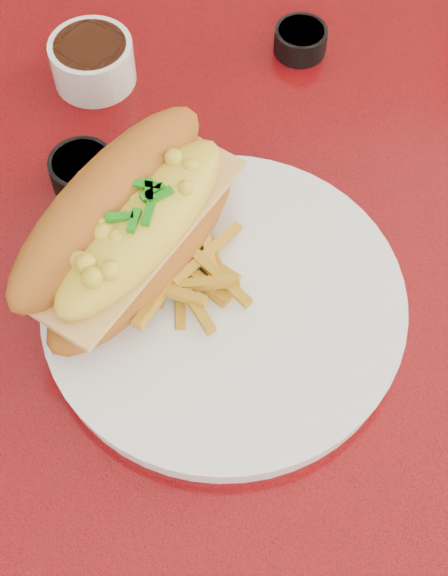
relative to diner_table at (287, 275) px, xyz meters
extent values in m
plane|color=beige|center=(0.00, 0.00, -0.61)|extent=(8.00, 8.00, 0.00)
cube|color=red|center=(0.00, 0.00, 0.14)|extent=(1.20, 0.80, 0.04)
cylinder|color=white|center=(0.00, 0.00, -0.24)|extent=(0.09, 0.09, 0.72)
cylinder|color=white|center=(0.00, 0.00, -0.59)|extent=(0.52, 0.52, 0.03)
cube|color=#9A100A|center=(0.00, 0.78, -0.38)|extent=(1.20, 0.50, 0.45)
cylinder|color=white|center=(-0.10, -0.12, 0.17)|extent=(0.40, 0.40, 0.02)
cylinder|color=white|center=(-0.10, -0.12, 0.18)|extent=(0.40, 0.40, 0.00)
ellipsoid|color=#AB5F1B|center=(-0.16, -0.06, 0.21)|extent=(0.23, 0.22, 0.05)
cube|color=#E5B566|center=(-0.16, -0.06, 0.23)|extent=(0.20, 0.19, 0.01)
ellipsoid|color=yellow|center=(-0.16, -0.06, 0.24)|extent=(0.20, 0.19, 0.05)
ellipsoid|color=#AB5F1B|center=(-0.18, -0.04, 0.24)|extent=(0.24, 0.23, 0.09)
cube|color=silver|center=(-0.10, -0.04, 0.18)|extent=(0.02, 0.13, 0.00)
cube|color=silver|center=(-0.09, 0.04, 0.18)|extent=(0.02, 0.03, 0.00)
cylinder|color=white|center=(-0.17, 0.19, 0.19)|extent=(0.11, 0.11, 0.05)
cylinder|color=black|center=(-0.17, 0.19, 0.21)|extent=(0.09, 0.09, 0.01)
cylinder|color=black|center=(-0.20, 0.05, 0.18)|extent=(0.08, 0.08, 0.03)
cylinder|color=#D8704E|center=(-0.20, 0.05, 0.19)|extent=(0.07, 0.07, 0.01)
cylinder|color=black|center=(0.05, 0.18, 0.18)|extent=(0.07, 0.07, 0.03)
cylinder|color=#D8704E|center=(0.05, 0.18, 0.19)|extent=(0.06, 0.06, 0.01)
camera|label=1|loc=(-0.18, -0.44, 0.77)|focal=50.00mm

